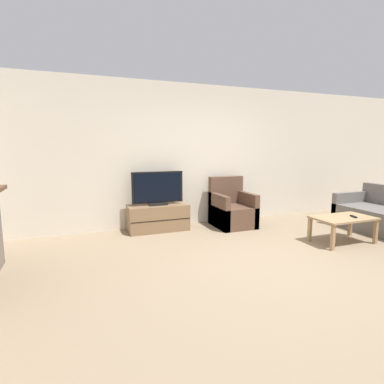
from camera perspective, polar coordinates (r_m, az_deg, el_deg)
name	(u,v)px	position (r m, az deg, el deg)	size (l,w,h in m)	color
ground_plane	(268,262)	(4.20, 14.21, -12.78)	(24.00, 24.00, 0.00)	#89755B
wall_back	(201,155)	(5.95, 1.79, 6.98)	(12.00, 0.06, 2.70)	beige
tv_stand	(158,218)	(5.51, -6.47, -4.89)	(1.09, 0.46, 0.47)	brown
tv	(158,189)	(5.41, -6.55, 0.49)	(0.93, 0.18, 0.61)	black
armchair	(232,210)	(5.83, 7.58, -3.51)	(0.70, 0.76, 0.94)	brown
coffee_table	(343,220)	(5.33, 26.83, -4.85)	(0.96, 0.55, 0.42)	#A37F56
remote	(354,216)	(5.38, 28.41, -4.13)	(0.09, 0.15, 0.02)	black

